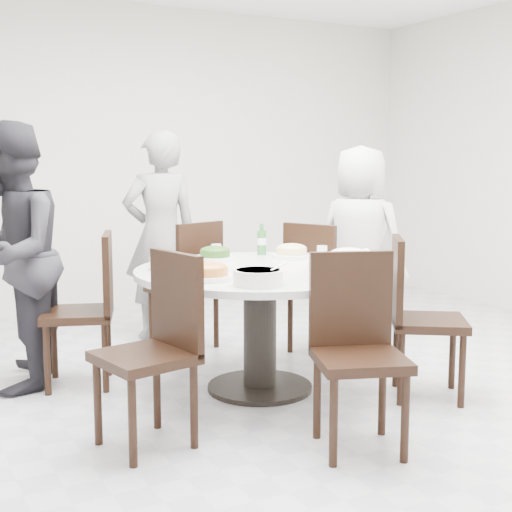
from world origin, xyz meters
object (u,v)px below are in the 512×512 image
chair_ne (323,287)px  chair_nw (77,310)px  soup_bowl (258,277)px  chair_s (360,355)px  rice_bowl (349,265)px  dining_table (260,330)px  diner_left (11,257)px  chair_se (429,318)px  diner_middle (161,236)px  diner_right (360,243)px  chair_sw (144,353)px  beverage_bottle (262,239)px  chair_n (183,285)px

chair_ne → chair_nw: 1.77m
soup_bowl → chair_s: bearing=-64.5°
chair_ne → chair_nw: bearing=63.1°
chair_s → rice_bowl: 0.74m
dining_table → chair_ne: (0.82, 0.55, 0.10)m
chair_ne → diner_left: bearing=59.7°
chair_ne → chair_se: same height
diner_middle → rice_bowl: diner_middle is taller
chair_s → diner_left: size_ratio=0.58×
chair_ne → diner_right: size_ratio=0.63×
dining_table → rice_bowl: bearing=-54.0°
chair_sw → chair_s: (0.90, -0.53, 0.00)m
dining_table → diner_middle: 1.55m
rice_bowl → beverage_bottle: size_ratio=1.28×
chair_ne → chair_n: same height
chair_se → beverage_bottle: beverage_bottle is taller
chair_s → chair_se: bearing=48.6°
chair_s → diner_right: bearing=74.2°
chair_ne → chair_se: bearing=154.8°
beverage_bottle → chair_s: bearing=-101.1°
diner_right → chair_sw: bearing=88.6°
diner_left → chair_n: bearing=128.3°
chair_ne → chair_s: same height
chair_nw → beverage_bottle: (1.25, -0.08, 0.38)m
dining_table → chair_sw: size_ratio=1.58×
diner_right → diner_middle: 1.55m
diner_right → beverage_bottle: bearing=71.6°
chair_n → diner_left: (-1.27, -0.37, 0.34)m
chair_sw → chair_se: (1.72, -0.09, 0.00)m
diner_right → diner_middle: size_ratio=0.93×
soup_bowl → chair_se: bearing=-5.7°
chair_ne → chair_nw: size_ratio=1.00×
chair_s → chair_nw: bearing=140.4°
chair_n → soup_bowl: size_ratio=3.62×
diner_right → diner_left: (-2.60, -0.00, 0.06)m
chair_ne → chair_s: size_ratio=1.00×
diner_left → rice_bowl: bearing=75.9°
diner_right → soup_bowl: diner_right is taller
chair_s → diner_left: 2.22m
chair_n → rice_bowl: size_ratio=3.50×
chair_nw → diner_left: bearing=-91.5°
chair_nw → diner_right: 2.26m
chair_nw → chair_sw: 1.10m
chair_s → chair_n: bearing=111.3°
beverage_bottle → chair_se: bearing=-65.1°
chair_s → rice_bowl: bearing=80.0°
chair_ne → chair_se: size_ratio=1.00×
dining_table → chair_se: size_ratio=1.58×
chair_nw → soup_bowl: bearing=51.7°
chair_ne → rice_bowl: (-0.49, -1.00, 0.33)m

